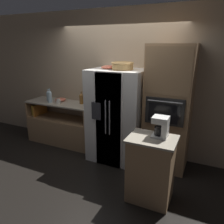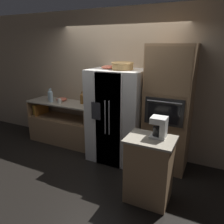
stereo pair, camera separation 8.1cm
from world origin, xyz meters
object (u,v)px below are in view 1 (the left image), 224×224
at_px(bottle_tall, 81,98).
at_px(mixing_bowl, 60,99).
at_px(fruit_bowl, 109,67).
at_px(mug, 58,101).
at_px(coffee_maker, 162,126).
at_px(bottle_short, 50,96).
at_px(bottle_wide, 48,95).
at_px(wall_oven, 168,109).
at_px(refrigerator, 117,116).
at_px(wicker_basket, 123,66).

distance_m(bottle_tall, mixing_bowl, 0.56).
bearing_deg(fruit_bowl, mug, -179.40).
relative_size(bottle_tall, coffee_maker, 0.91).
xyz_separation_m(bottle_tall, coffee_maker, (1.93, -1.04, 0.05)).
bearing_deg(fruit_bowl, bottle_short, 179.34).
bearing_deg(bottle_wide, wall_oven, -0.66).
xyz_separation_m(refrigerator, bottle_short, (-1.60, 0.02, 0.21)).
height_order(wall_oven, bottle_wide, wall_oven).
bearing_deg(fruit_bowl, refrigerator, 0.15).
relative_size(wicker_basket, coffee_maker, 1.36).
relative_size(wicker_basket, mixing_bowl, 1.64).
height_order(bottle_wide, coffee_maker, coffee_maker).
height_order(bottle_short, bottle_wide, bottle_short).
bearing_deg(refrigerator, bottle_wide, 175.96).
relative_size(fruit_bowl, mug, 2.41).
bearing_deg(wicker_basket, coffee_maker, -41.88).
xyz_separation_m(bottle_tall, bottle_short, (-0.69, -0.18, 0.01)).
relative_size(wall_oven, fruit_bowl, 7.62).
height_order(mixing_bowl, coffee_maker, coffee_maker).
xyz_separation_m(bottle_wide, coffee_maker, (2.75, -0.97, 0.05)).
xyz_separation_m(refrigerator, fruit_bowl, (-0.17, -0.00, 0.89)).
bearing_deg(wicker_basket, bottle_wide, 175.27).
relative_size(bottle_tall, mug, 2.22).
bearing_deg(coffee_maker, mixing_bowl, 157.21).
bearing_deg(wicker_basket, fruit_bowl, 173.96).
bearing_deg(wall_oven, bottle_wide, 179.34).
bearing_deg(wall_oven, refrigerator, -174.25).
relative_size(wicker_basket, fruit_bowl, 1.37).
relative_size(fruit_bowl, mixing_bowl, 1.20).
xyz_separation_m(wicker_basket, mug, (-1.46, 0.02, -0.80)).
bearing_deg(coffee_maker, fruit_bowl, 144.56).
bearing_deg(wall_oven, wicker_basket, -171.43).
relative_size(refrigerator, coffee_maker, 6.03).
distance_m(mug, mixing_bowl, 0.24).
xyz_separation_m(fruit_bowl, coffee_maker, (1.19, -0.84, -0.65)).
bearing_deg(coffee_maker, wall_oven, 96.16).
bearing_deg(wicker_basket, mixing_bowl, 171.78).
distance_m(refrigerator, bottle_short, 1.61).
distance_m(bottle_wide, mug, 0.41).
xyz_separation_m(bottle_tall, bottle_wide, (-0.82, -0.07, -0.00)).
height_order(fruit_bowl, coffee_maker, fruit_bowl).
bearing_deg(wall_oven, bottle_tall, 176.75).
height_order(wall_oven, bottle_tall, wall_oven).
bearing_deg(mug, refrigerator, 0.55).
bearing_deg(wicker_basket, bottle_short, 178.46).
bearing_deg(bottle_short, bottle_tall, 14.70).
bearing_deg(mixing_bowl, refrigerator, -7.66).
bearing_deg(bottle_tall, wall_oven, -3.25).
xyz_separation_m(fruit_bowl, bottle_short, (-1.43, 0.02, -0.68)).
height_order(bottle_wide, mug, bottle_wide).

